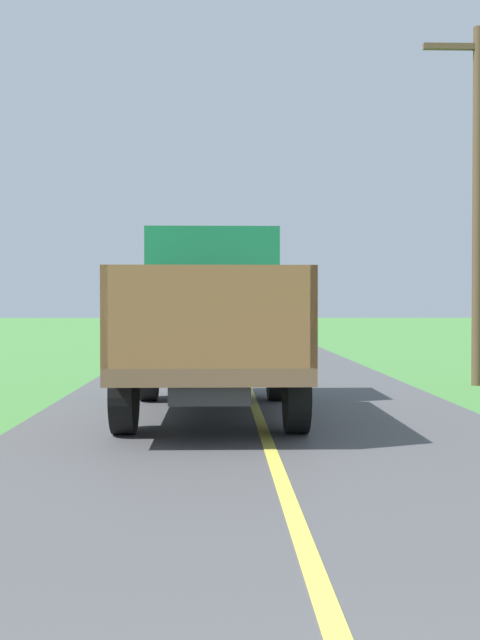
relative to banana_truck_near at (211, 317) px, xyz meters
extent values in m
cube|color=#2D2D30|center=(0.02, -0.92, -0.79)|extent=(0.90, 5.51, 0.24)
cube|color=brown|center=(0.02, -0.92, -0.59)|extent=(2.30, 5.80, 0.20)
cube|color=#197A4C|center=(0.02, 1.03, 0.46)|extent=(2.10, 1.90, 1.90)
cube|color=black|center=(0.02, 1.98, 0.80)|extent=(1.79, 0.02, 0.76)
cube|color=brown|center=(-1.09, -1.90, 0.06)|extent=(0.08, 3.85, 1.10)
cube|color=brown|center=(1.13, -1.90, 0.06)|extent=(0.08, 3.85, 1.10)
cube|color=brown|center=(0.02, -3.78, 0.06)|extent=(2.30, 0.08, 1.10)
cube|color=brown|center=(0.02, -0.01, 0.06)|extent=(2.30, 0.08, 1.10)
cylinder|color=black|center=(-1.03, 0.87, -0.89)|extent=(0.28, 1.00, 1.00)
cylinder|color=black|center=(1.07, 0.87, -0.89)|extent=(0.28, 1.00, 1.00)
cylinder|color=black|center=(-1.03, -2.52, -0.89)|extent=(0.28, 1.00, 1.00)
cylinder|color=black|center=(1.07, -2.52, -0.89)|extent=(0.28, 1.00, 1.00)
ellipsoid|color=#85BC29|center=(-0.69, -1.37, -0.32)|extent=(0.43, 0.41, 0.37)
ellipsoid|color=#89B136|center=(-0.01, -2.12, 0.33)|extent=(0.45, 0.41, 0.39)
ellipsoid|color=#7AAD31|center=(-0.87, -2.39, -0.01)|extent=(0.51, 0.51, 0.36)
ellipsoid|color=#7CC225|center=(-0.19, -0.29, -0.34)|extent=(0.56, 0.70, 0.50)
ellipsoid|color=#75BE25|center=(-0.67, -2.17, 0.31)|extent=(0.42, 0.40, 0.40)
ellipsoid|color=#86BE35|center=(-0.61, -0.88, 0.00)|extent=(0.51, 0.51, 0.51)
ellipsoid|color=#77B732|center=(0.49, -2.65, -0.32)|extent=(0.47, 0.47, 0.50)
ellipsoid|color=#81C126|center=(-0.10, -1.76, -0.27)|extent=(0.54, 0.49, 0.46)
cylinder|color=brown|center=(5.41, 3.90, 2.19)|extent=(0.20, 0.20, 7.32)
cube|color=brown|center=(5.41, 3.90, 5.45)|extent=(2.25, 0.12, 0.12)
camera|label=1|loc=(0.12, -12.18, 0.19)|focal=44.44mm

